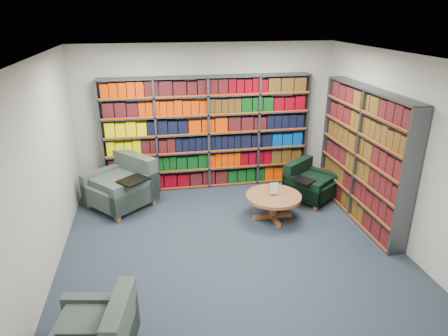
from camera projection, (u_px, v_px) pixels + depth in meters
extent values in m
cube|color=#1B2531|center=(231.00, 247.00, 6.07)|extent=(5.00, 5.00, 0.01)
cube|color=white|center=(233.00, 56.00, 5.04)|extent=(5.00, 5.00, 0.01)
cube|color=#B4B2A3|center=(206.00, 116.00, 7.85)|extent=(5.00, 0.01, 2.80)
cube|color=#B4B2A3|center=(293.00, 265.00, 3.27)|extent=(5.00, 0.01, 2.80)
cube|color=#B4B2A3|center=(41.00, 173.00, 5.13)|extent=(0.01, 5.00, 2.80)
cube|color=#B4B2A3|center=(395.00, 150.00, 5.98)|extent=(0.01, 5.00, 2.80)
cube|color=#47494F|center=(208.00, 133.00, 7.81)|extent=(4.00, 0.28, 2.20)
cube|color=silver|center=(207.00, 132.00, 7.92)|extent=(4.00, 0.02, 2.20)
cube|color=#D84C0A|center=(209.00, 135.00, 7.69)|extent=(4.00, 0.01, 2.20)
cube|color=#63000A|center=(209.00, 177.00, 8.15)|extent=(3.88, 0.21, 0.29)
cube|color=#3C0E0F|center=(208.00, 160.00, 8.01)|extent=(3.88, 0.21, 0.29)
cube|color=#F3DE02|center=(208.00, 143.00, 7.88)|extent=(3.88, 0.21, 0.29)
cube|color=#F3DE02|center=(208.00, 125.00, 7.74)|extent=(3.88, 0.21, 0.29)
cube|color=#3C0E0F|center=(207.00, 106.00, 7.61)|extent=(3.88, 0.21, 0.29)
cube|color=red|center=(207.00, 87.00, 7.47)|extent=(3.88, 0.21, 0.29)
cube|color=#47494F|center=(363.00, 156.00, 6.61)|extent=(0.28, 2.50, 2.20)
cube|color=silver|center=(370.00, 155.00, 6.63)|extent=(0.02, 2.50, 2.20)
cube|color=#D84C0A|center=(355.00, 156.00, 6.59)|extent=(0.02, 2.50, 2.20)
cube|color=#3C0E0F|center=(356.00, 205.00, 6.95)|extent=(0.21, 2.38, 0.29)
cube|color=#472E0D|center=(358.00, 186.00, 6.81)|extent=(0.21, 2.38, 0.29)
cube|color=#3C0E0F|center=(361.00, 166.00, 6.68)|extent=(0.21, 2.38, 0.29)
cube|color=#472E0D|center=(364.00, 146.00, 6.54)|extent=(0.21, 2.38, 0.29)
cube|color=#3C0E0F|center=(367.00, 124.00, 6.41)|extent=(0.21, 2.38, 0.29)
cube|color=#3C0E0F|center=(370.00, 101.00, 6.27)|extent=(0.21, 2.38, 0.29)
cube|color=#0B333E|center=(121.00, 192.00, 7.23)|extent=(1.39, 1.39, 0.35)
cube|color=#0B333E|center=(136.00, 174.00, 7.43)|extent=(0.82, 0.88, 0.79)
cube|color=#0B333E|center=(106.00, 182.00, 7.43)|extent=(0.84, 0.77, 0.53)
cube|color=#0B333E|center=(135.00, 193.00, 6.95)|extent=(0.84, 0.77, 0.53)
cube|color=black|center=(133.00, 180.00, 6.78)|extent=(0.61, 0.60, 0.03)
cube|color=#A05D36|center=(90.00, 205.00, 7.25)|extent=(0.11, 0.11, 0.11)
cube|color=#A05D36|center=(118.00, 218.00, 6.78)|extent=(0.11, 0.11, 0.11)
cube|color=#A05D36|center=(125.00, 190.00, 7.84)|extent=(0.11, 0.11, 0.11)
cube|color=#A05D36|center=(153.00, 201.00, 7.37)|extent=(0.11, 0.11, 0.11)
cube|color=black|center=(310.00, 188.00, 7.53)|extent=(1.08, 1.08, 0.28)
cube|color=black|center=(297.00, 175.00, 7.65)|extent=(0.72, 0.60, 0.62)
cube|color=black|center=(301.00, 190.00, 7.28)|extent=(0.56, 0.69, 0.41)
cube|color=black|center=(320.00, 180.00, 7.73)|extent=(0.56, 0.69, 0.41)
cube|color=black|center=(303.00, 180.00, 7.14)|extent=(0.46, 0.48, 0.02)
cube|color=#A05D36|center=(316.00, 207.00, 7.18)|extent=(0.08, 0.08, 0.09)
cube|color=#A05D36|center=(333.00, 196.00, 7.61)|extent=(0.08, 0.08, 0.09)
cube|color=#A05D36|center=(286.00, 197.00, 7.58)|extent=(0.08, 0.08, 0.09)
cube|color=#A05D36|center=(304.00, 187.00, 8.01)|extent=(0.08, 0.08, 0.09)
cube|color=#0B333E|center=(121.00, 327.00, 3.97)|extent=(0.32, 0.82, 0.64)
cube|color=#0B333E|center=(101.00, 312.00, 4.32)|extent=(0.81, 0.27, 0.42)
cube|color=#A05D36|center=(74.00, 331.00, 4.41)|extent=(0.07, 0.07, 0.09)
cube|color=#A05D36|center=(133.00, 331.00, 4.41)|extent=(0.07, 0.07, 0.09)
cylinder|color=#9C6A39|center=(274.00, 196.00, 6.74)|extent=(0.94, 0.94, 0.05)
cylinder|color=#9C6A39|center=(273.00, 207.00, 6.82)|extent=(0.12, 0.12, 0.37)
cube|color=#9C6A39|center=(273.00, 216.00, 6.88)|extent=(0.68, 0.08, 0.06)
cube|color=#9C6A39|center=(273.00, 216.00, 6.88)|extent=(0.08, 0.68, 0.06)
cube|color=black|center=(274.00, 195.00, 6.73)|extent=(0.10, 0.05, 0.01)
cube|color=white|center=(274.00, 189.00, 6.69)|extent=(0.15, 0.01, 0.21)
cube|color=#145926|center=(274.00, 189.00, 6.70)|extent=(0.16, 0.00, 0.22)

